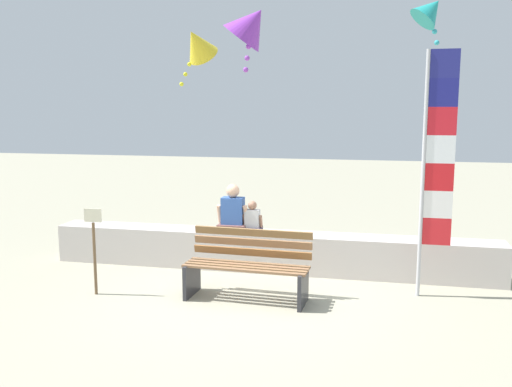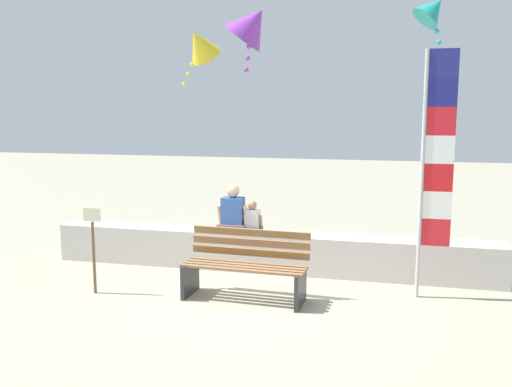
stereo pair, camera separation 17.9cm
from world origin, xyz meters
name	(u,v)px [view 1 (the left image)]	position (x,y,z in m)	size (l,w,h in m)	color
ground_plane	(250,297)	(0.00, 0.00, 0.00)	(40.00, 40.00, 0.00)	#9B967F
seawall_ledge	(269,251)	(0.00, 1.30, 0.29)	(6.87, 0.53, 0.59)	beige
park_bench	(248,267)	(-0.02, -0.03, 0.42)	(1.65, 0.69, 0.88)	#896142
person_adult	(233,213)	(-0.56, 1.27, 0.87)	(0.48, 0.35, 0.74)	brown
person_child	(252,220)	(-0.26, 1.27, 0.78)	(0.32, 0.23, 0.49)	#38304C
flag_banner	(434,159)	(2.30, 0.54, 1.83)	(0.41, 0.05, 3.21)	#B7B7BC
kite_purple	(251,24)	(-0.41, 1.86, 3.76)	(0.89, 0.80, 1.18)	purple
kite_teal	(431,11)	(2.34, 2.75, 4.02)	(0.76, 0.75, 1.07)	teal
kite_yellow	(197,44)	(-1.71, 3.12, 3.63)	(0.82, 0.94, 1.15)	yellow
sign_post	(94,243)	(-2.05, -0.32, 0.70)	(0.24, 0.04, 1.17)	brown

